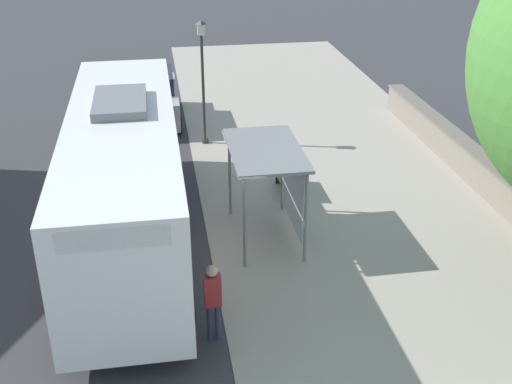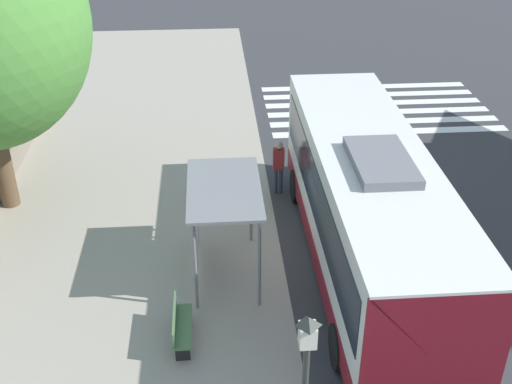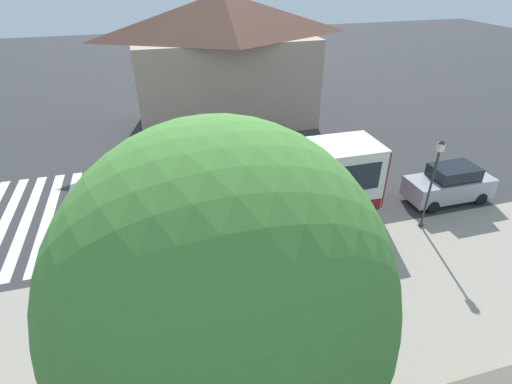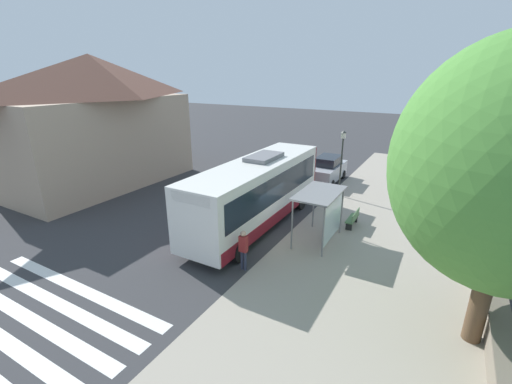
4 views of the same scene
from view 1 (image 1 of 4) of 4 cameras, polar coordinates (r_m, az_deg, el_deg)
The scene contains 8 objects.
ground_plane at distance 16.45m, azimuth -4.07°, elevation -5.42°, with size 120.00×120.00×0.00m, color #353538.
sidewalk_plaza at distance 17.34m, azimuth 10.92°, elevation -4.04°, with size 9.00×44.00×0.02m.
bus at distance 16.27m, azimuth -11.52°, elevation 1.36°, with size 2.72×10.53×3.71m.
bus_shelter at distance 16.21m, azimuth 1.41°, elevation 2.57°, with size 1.79×3.09×2.53m.
pedestrian at distance 13.05m, azimuth -3.86°, elevation -9.24°, with size 0.34×0.24×1.78m.
bench at distance 19.30m, azimuth 2.72°, elevation 1.26°, with size 0.40×1.47×0.88m.
street_lamp_near at distance 22.34m, azimuth -4.77°, elevation 10.51°, with size 0.28×0.28×4.36m.
parked_car_behind_bus at distance 25.31m, azimuth -9.04°, elevation 8.29°, with size 1.88×4.37×1.93m.
Camera 1 is at (1.12, 13.96, 8.63)m, focal length 45.00 mm.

